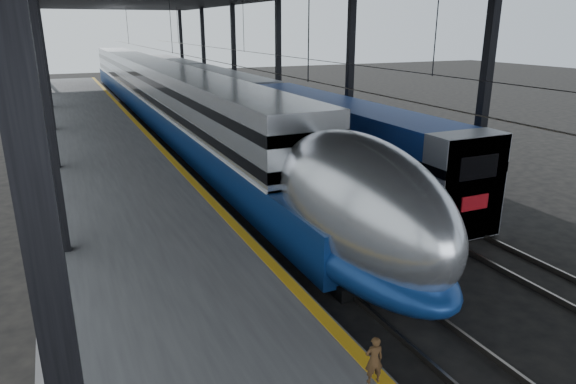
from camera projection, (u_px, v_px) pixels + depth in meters
ground at (323, 321)px, 13.06m from camera, size 160.00×160.00×0.00m
platform at (101, 150)px, 28.86m from camera, size 6.00×80.00×1.00m
yellow_strip at (150, 137)px, 29.80m from camera, size 0.30×80.00×0.01m
rails at (236, 145)px, 32.13m from camera, size 6.52×80.00×0.16m
tgv_train at (163, 97)px, 38.59m from camera, size 3.14×65.20×4.50m
second_train at (226, 95)px, 40.87m from camera, size 2.71×56.05×3.74m
child at (374, 360)px, 9.18m from camera, size 0.38×0.28×0.94m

